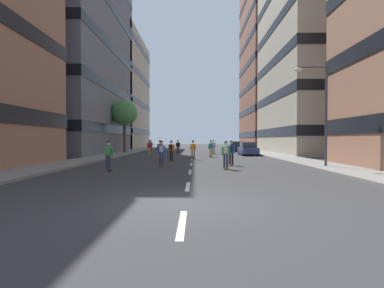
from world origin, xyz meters
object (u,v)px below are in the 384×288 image
(parked_car_mid, at_px, (248,149))
(skater_3, at_px, (151,145))
(streetlamp_right, at_px, (321,104))
(skater_8, at_px, (108,154))
(street_tree_near, at_px, (124,113))
(skater_6, at_px, (231,151))
(skater_4, at_px, (171,149))
(parked_car_near, at_px, (235,147))
(skater_10, at_px, (213,146))
(skater_1, at_px, (178,146))
(skater_5, at_px, (161,152))
(skater_7, at_px, (211,147))
(skater_2, at_px, (150,147))
(skater_9, at_px, (226,153))
(skater_0, at_px, (193,149))
(skater_11, at_px, (160,148))

(parked_car_mid, bearing_deg, skater_3, 147.55)
(streetlamp_right, distance_m, skater_8, 13.74)
(street_tree_near, height_order, skater_6, street_tree_near)
(skater_3, distance_m, skater_4, 17.72)
(parked_car_near, height_order, skater_10, skater_10)
(parked_car_near, xyz_separation_m, streetlamp_right, (2.00, -24.95, 3.44))
(skater_4, relative_size, skater_10, 1.00)
(skater_10, bearing_deg, skater_4, -110.82)
(skater_1, xyz_separation_m, skater_8, (-2.91, -19.46, 0.00))
(skater_3, bearing_deg, streetlamp_right, -57.26)
(skater_5, distance_m, skater_7, 10.52)
(skater_5, bearing_deg, parked_car_near, 70.39)
(parked_car_mid, relative_size, street_tree_near, 0.64)
(skater_2, distance_m, skater_5, 11.71)
(skater_2, distance_m, skater_9, 15.08)
(skater_2, bearing_deg, skater_5, -76.90)
(streetlamp_right, distance_m, skater_7, 13.03)
(skater_1, relative_size, skater_3, 1.00)
(skater_7, bearing_deg, parked_car_near, 72.28)
(skater_10, bearing_deg, skater_0, -104.67)
(skater_1, bearing_deg, skater_7, -59.56)
(streetlamp_right, bearing_deg, skater_2, 136.37)
(skater_3, bearing_deg, skater_6, -66.85)
(skater_2, bearing_deg, skater_0, -46.33)
(streetlamp_right, height_order, skater_10, streetlamp_right)
(skater_8, relative_size, skater_9, 1.00)
(skater_10, distance_m, skater_11, 10.75)
(skater_11, bearing_deg, skater_8, -100.49)
(skater_0, distance_m, skater_4, 2.68)
(skater_0, distance_m, skater_7, 3.83)
(skater_2, bearing_deg, skater_1, 59.26)
(skater_9, bearing_deg, skater_4, 121.55)
(parked_car_mid, distance_m, skater_6, 13.56)
(parked_car_mid, distance_m, skater_7, 5.92)
(skater_4, distance_m, skater_8, 8.26)
(parked_car_mid, distance_m, skater_5, 16.01)
(skater_2, height_order, skater_6, same)
(parked_car_mid, xyz_separation_m, skater_5, (-8.49, -13.57, 0.32))
(skater_8, bearing_deg, skater_1, 81.50)
(parked_car_near, bearing_deg, skater_5, -109.61)
(skater_6, bearing_deg, skater_7, 95.66)
(skater_0, distance_m, skater_3, 16.46)
(skater_1, relative_size, skater_5, 1.00)
(street_tree_near, height_order, skater_4, street_tree_near)
(parked_car_near, bearing_deg, skater_2, -131.91)
(skater_8, bearing_deg, skater_2, 89.77)
(skater_3, bearing_deg, parked_car_near, 10.11)
(parked_car_near, height_order, skater_1, skater_1)
(skater_0, xyz_separation_m, skater_2, (-4.82, 5.05, 0.00))
(skater_6, bearing_deg, skater_8, -153.72)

